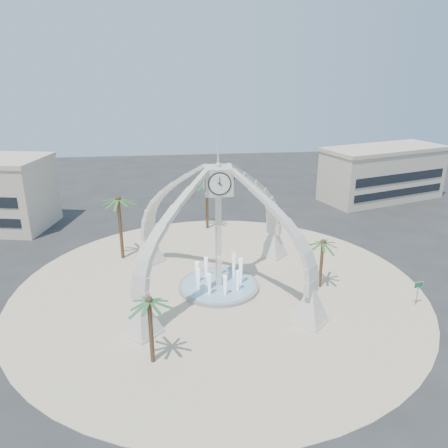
{
  "coord_description": "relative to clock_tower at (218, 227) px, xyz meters",
  "views": [
    {
      "loc": [
        -4.03,
        -38.44,
        20.87
      ],
      "look_at": [
        0.77,
        2.0,
        6.05
      ],
      "focal_mm": 35.0,
      "sensor_mm": 36.0,
      "label": 1
    }
  ],
  "objects": [
    {
      "name": "ground",
      "position": [
        0.0,
        0.0,
        -6.49
      ],
      "size": [
        140.0,
        140.0,
        0.0
      ],
      "primitive_type": "plane",
      "color": "#282828",
      "rests_on": "ground"
    },
    {
      "name": "palm_south",
      "position": [
        -6.11,
        -10.85,
        -1.31
      ],
      "size": [
        4.48,
        4.48,
        5.92
      ],
      "rotation": [
        0.0,
        0.0,
        -0.34
      ],
      "color": "brown",
      "rests_on": "ground"
    },
    {
      "name": "palm_north",
      "position": [
        0.27,
        17.06,
        -0.23
      ],
      "size": [
        5.0,
        5.0,
        7.11
      ],
      "rotation": [
        0.0,
        0.0,
        -0.31
      ],
      "color": "brown",
      "rests_on": "ground"
    },
    {
      "name": "palm_west",
      "position": [
        -10.18,
        8.49,
        0.51
      ],
      "size": [
        4.94,
        4.94,
        7.9
      ],
      "rotation": [
        0.0,
        0.0,
        -0.25
      ],
      "color": "brown",
      "rests_on": "ground"
    },
    {
      "name": "clock_tower",
      "position": [
        0.0,
        0.0,
        0.0
      ],
      "size": [
        17.94,
        17.94,
        16.3
      ],
      "color": "silver",
      "rests_on": "ground"
    },
    {
      "name": "street_sign",
      "position": [
        17.72,
        -5.45,
        -4.67
      ],
      "size": [
        0.93,
        0.15,
        2.54
      ],
      "rotation": [
        0.0,
        0.0,
        0.12
      ],
      "color": "slate",
      "rests_on": "ground"
    },
    {
      "name": "plaza",
      "position": [
        0.0,
        0.0,
        -6.46
      ],
      "size": [
        40.0,
        40.0,
        0.06
      ],
      "primitive_type": "cylinder",
      "color": "beige",
      "rests_on": "ground"
    },
    {
      "name": "building_ne",
      "position": [
        30.0,
        28.0,
        -2.18
      ],
      "size": [
        21.87,
        14.17,
        8.6
      ],
      "rotation": [
        0.0,
        0.0,
        0.31
      ],
      "color": "beige",
      "rests_on": "ground"
    },
    {
      "name": "fountain",
      "position": [
        0.0,
        0.0,
        -6.2
      ],
      "size": [
        8.0,
        8.0,
        3.62
      ],
      "color": "#9A9A9D",
      "rests_on": "ground"
    },
    {
      "name": "palm_east",
      "position": [
        10.04,
        -0.97,
        -1.68
      ],
      "size": [
        4.23,
        4.23,
        5.53
      ],
      "rotation": [
        0.0,
        0.0,
        0.26
      ],
      "color": "brown",
      "rests_on": "ground"
    }
  ]
}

